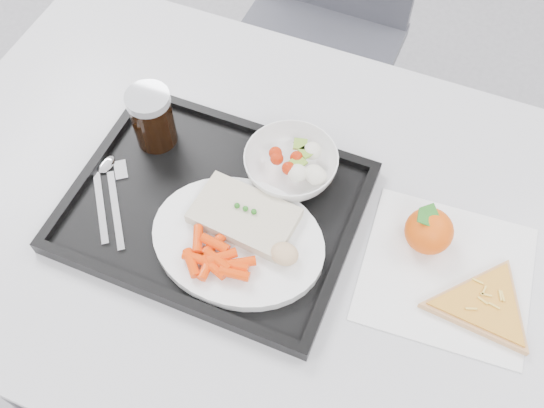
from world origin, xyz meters
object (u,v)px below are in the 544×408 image
at_px(table, 263,235).
at_px(chair, 321,12).
at_px(tangerine, 429,231).
at_px(pizza_slice, 484,305).
at_px(dinner_plate, 238,241).
at_px(cola_glass, 152,117).
at_px(salad_bowl, 291,165).
at_px(tray, 214,208).

bearing_deg(table, chair, 101.60).
bearing_deg(tangerine, pizza_slice, -34.82).
distance_m(dinner_plate, cola_glass, 0.25).
bearing_deg(chair, salad_bowl, -75.75).
bearing_deg(tray, chair, 95.64).
distance_m(chair, cola_glass, 0.73).
xyz_separation_m(dinner_plate, salad_bowl, (0.03, 0.15, 0.01)).
bearing_deg(pizza_slice, chair, 124.12).
distance_m(table, tray, 0.11).
relative_size(cola_glass, tangerine, 1.15).
distance_m(table, dinner_plate, 0.11).
height_order(tray, pizza_slice, tray).
bearing_deg(salad_bowl, tangerine, -7.76).
xyz_separation_m(tray, dinner_plate, (0.06, -0.05, 0.02)).
height_order(table, pizza_slice, pizza_slice).
xyz_separation_m(tray, salad_bowl, (0.09, 0.11, 0.03)).
distance_m(table, tangerine, 0.28).
xyz_separation_m(dinner_plate, tangerine, (0.26, 0.12, 0.01)).
relative_size(tray, salad_bowl, 2.96).
height_order(cola_glass, pizza_slice, cola_glass).
bearing_deg(salad_bowl, pizza_slice, -17.25).
distance_m(table, chair, 0.76).
xyz_separation_m(table, tangerine, (0.25, 0.05, 0.10)).
height_order(chair, salad_bowl, chair).
height_order(salad_bowl, cola_glass, cola_glass).
xyz_separation_m(table, dinner_plate, (-0.01, -0.07, 0.09)).
bearing_deg(tray, dinner_plate, -36.23).
bearing_deg(tangerine, chair, 120.69).
height_order(table, cola_glass, cola_glass).
bearing_deg(tray, cola_glass, 149.59).
xyz_separation_m(tray, tangerine, (0.33, 0.07, 0.03)).
relative_size(tray, dinner_plate, 1.67).
bearing_deg(table, tray, -163.12).
relative_size(table, tray, 2.67).
xyz_separation_m(chair, cola_glass, (-0.07, -0.67, 0.28)).
relative_size(salad_bowl, cola_glass, 1.41).
relative_size(salad_bowl, tangerine, 1.62).
bearing_deg(tray, table, 16.88).
bearing_deg(dinner_plate, pizza_slice, 6.99).
distance_m(dinner_plate, pizza_slice, 0.38).
xyz_separation_m(chair, pizza_slice, (0.51, -0.75, 0.22)).
relative_size(table, salad_bowl, 7.89).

